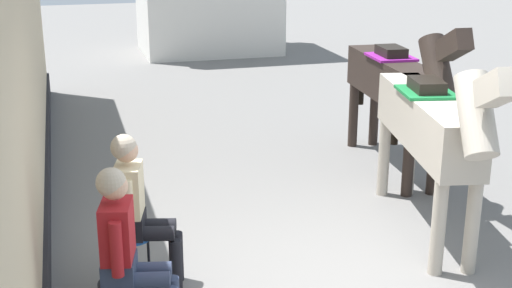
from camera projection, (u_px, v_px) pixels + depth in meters
ground_plane at (248, 179)px, 8.71m from camera, size 40.00×40.00×0.00m
pub_facade_wall at (14, 102)px, 6.21m from camera, size 0.34×14.00×3.40m
seated_visitor_near at (127, 246)px, 5.18m from camera, size 0.61×0.48×1.39m
seated_visitor_far at (137, 203)px, 5.96m from camera, size 0.61×0.48×1.39m
saddled_horse_near at (431, 125)px, 6.86m from camera, size 0.87×2.97×2.06m
saddled_horse_far at (397, 82)px, 8.67m from camera, size 0.60×3.00×2.06m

